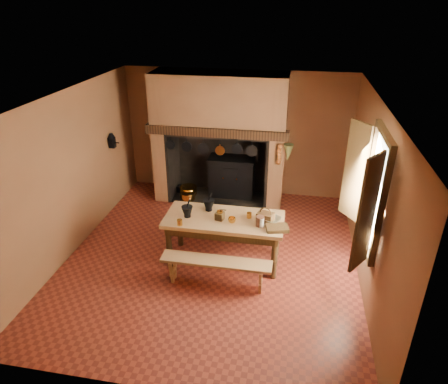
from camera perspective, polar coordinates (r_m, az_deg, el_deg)
name	(u,v)px	position (r m, az deg, el deg)	size (l,w,h in m)	color
floor	(212,256)	(7.21, -1.70, -9.14)	(5.50, 5.50, 0.00)	maroon
ceiling	(210,100)	(6.04, -2.06, 13.05)	(5.50, 5.50, 0.00)	silver
back_wall	(237,134)	(9.02, 1.82, 8.34)	(5.00, 0.02, 2.80)	brown
wall_left	(70,174)	(7.41, -21.15, 2.39)	(0.02, 5.50, 2.80)	brown
wall_right	(371,198)	(6.50, 20.24, -0.80)	(0.02, 5.50, 2.80)	brown
wall_front	(155,299)	(4.28, -9.84, -14.79)	(5.00, 0.02, 2.80)	brown
chimney_breast	(220,120)	(8.54, -0.62, 10.19)	(2.95, 0.96, 2.80)	brown
iron_range	(232,176)	(9.08, 1.19, 2.27)	(1.12, 0.55, 1.60)	black
hearth_pans	(187,192)	(9.24, -5.25, -0.05)	(0.51, 0.62, 0.20)	gold
hanging_pans	(213,149)	(8.22, -1.54, 6.22)	(1.92, 0.29, 0.27)	black
onion_string	(279,155)	(8.06, 7.84, 5.33)	(0.12, 0.10, 0.46)	#AB581F
herb_bunch	(288,153)	(8.03, 9.15, 5.56)	(0.20, 0.20, 0.35)	brown
window	(367,191)	(5.99, 19.79, 0.15)	(0.39, 1.75, 1.76)	white
wall_coffee_mill	(112,139)	(8.59, -15.74, 7.24)	(0.23, 0.16, 0.31)	black
work_table	(224,225)	(6.72, 0.01, -4.69)	(1.98, 0.88, 0.86)	#A9854D
bench_front	(216,267)	(6.35, -1.13, -10.62)	(1.74, 0.30, 0.49)	#A9854D
bench_back	(231,223)	(7.51, 0.98, -4.51)	(1.59, 0.28, 0.45)	#A9854D
mortar_large	(209,204)	(6.82, -2.19, -1.78)	(0.20, 0.20, 0.34)	black
mortar_small	(187,211)	(6.65, -5.28, -2.72)	(0.19, 0.19, 0.33)	black
coffee_grinder	(220,215)	(6.56, -0.60, -3.36)	(0.19, 0.16, 0.20)	#3B2812
brass_mug_a	(180,222)	(6.46, -6.35, -4.33)	(0.09, 0.09, 0.10)	gold
brass_mug_b	(249,215)	(6.64, 3.62, -3.33)	(0.08, 0.08, 0.09)	gold
mixing_bowl	(272,220)	(6.58, 6.90, -3.92)	(0.28, 0.28, 0.07)	#B9B28E
stoneware_crock	(260,221)	(6.41, 5.16, -4.16)	(0.13, 0.13, 0.17)	#512C1E
glass_jar	(261,223)	(6.39, 5.34, -4.37)	(0.09, 0.09, 0.15)	beige
wicker_basket	(265,217)	(6.56, 5.94, -3.51)	(0.30, 0.26, 0.25)	#462715
wooden_tray	(277,228)	(6.37, 7.59, -5.11)	(0.35, 0.25, 0.06)	#3B2812
brass_cup	(232,220)	(6.49, 1.14, -4.03)	(0.12, 0.12, 0.10)	gold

